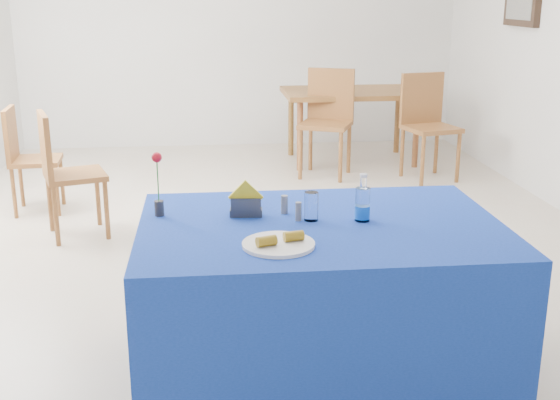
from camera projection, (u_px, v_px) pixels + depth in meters
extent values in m
plane|color=beige|center=(266.00, 246.00, 5.01)|extent=(7.00, 7.00, 0.00)
plane|color=silver|center=(239.00, 23.00, 7.95)|extent=(5.00, 0.00, 5.00)
plane|color=silver|center=(426.00, 186.00, 1.27)|extent=(5.00, 0.00, 5.00)
cylinder|color=white|center=(278.00, 244.00, 2.81)|extent=(0.29, 0.29, 0.01)
cylinder|color=white|center=(311.00, 206.00, 3.11)|extent=(0.06, 0.06, 0.13)
cylinder|color=slate|center=(284.00, 204.00, 3.22)|extent=(0.03, 0.03, 0.08)
cylinder|color=slate|center=(298.00, 211.00, 3.12)|extent=(0.03, 0.03, 0.08)
cube|color=#10309A|center=(319.00, 302.00, 3.20)|extent=(1.60, 1.10, 0.76)
cylinder|color=white|center=(363.00, 204.00, 3.11)|extent=(0.07, 0.07, 0.15)
cylinder|color=blue|center=(362.00, 212.00, 3.12)|extent=(0.07, 0.07, 0.06)
cylinder|color=white|center=(363.00, 183.00, 3.08)|extent=(0.03, 0.03, 0.05)
cylinder|color=white|center=(364.00, 176.00, 3.07)|extent=(0.03, 0.03, 0.01)
cube|color=#333338|center=(246.00, 212.00, 3.18)|extent=(0.15, 0.07, 0.03)
cube|color=#35363A|center=(246.00, 208.00, 3.15)|extent=(0.14, 0.02, 0.09)
cube|color=#36353A|center=(246.00, 205.00, 3.20)|extent=(0.14, 0.02, 0.09)
cube|color=gold|center=(246.00, 197.00, 3.16)|extent=(0.16, 0.02, 0.16)
cylinder|color=#27272C|center=(159.00, 208.00, 3.19)|extent=(0.04, 0.04, 0.07)
cylinder|color=#1B6F25|center=(158.00, 184.00, 3.16)|extent=(0.01, 0.01, 0.22)
sphere|color=red|center=(157.00, 157.00, 3.12)|extent=(0.05, 0.05, 0.05)
cube|color=olive|center=(352.00, 93.00, 7.33)|extent=(1.44, 0.93, 0.05)
cylinder|color=brown|center=(300.00, 136.00, 7.03)|extent=(0.06, 0.06, 0.71)
cylinder|color=brown|center=(416.00, 133.00, 7.16)|extent=(0.06, 0.06, 0.71)
cylinder|color=brown|center=(291.00, 123.00, 7.70)|extent=(0.06, 0.06, 0.71)
cylinder|color=#905B2A|center=(397.00, 121.00, 7.83)|extent=(0.06, 0.06, 0.71)
cylinder|color=brown|center=(300.00, 154.00, 6.72)|extent=(0.04, 0.04, 0.49)
cylinder|color=brown|center=(341.00, 157.00, 6.61)|extent=(0.04, 0.04, 0.49)
cylinder|color=brown|center=(310.00, 146.00, 7.08)|extent=(0.04, 0.04, 0.49)
cylinder|color=brown|center=(349.00, 149.00, 6.97)|extent=(0.04, 0.04, 0.49)
cube|color=brown|center=(325.00, 125.00, 6.77)|extent=(0.60, 0.60, 0.04)
cube|color=brown|center=(331.00, 94.00, 6.88)|extent=(0.44, 0.22, 0.50)
cylinder|color=brown|center=(423.00, 161.00, 6.49)|extent=(0.04, 0.04, 0.48)
cylinder|color=brown|center=(458.00, 158.00, 6.61)|extent=(0.04, 0.04, 0.48)
cylinder|color=brown|center=(402.00, 152.00, 6.83)|extent=(0.04, 0.04, 0.48)
cylinder|color=brown|center=(436.00, 149.00, 6.96)|extent=(0.04, 0.04, 0.48)
cube|color=brown|center=(431.00, 129.00, 6.65)|extent=(0.54, 0.54, 0.04)
cube|color=brown|center=(422.00, 98.00, 6.76)|extent=(0.44, 0.15, 0.49)
cylinder|color=brown|center=(107.00, 210.00, 5.08)|extent=(0.04, 0.04, 0.44)
cylinder|color=brown|center=(98.00, 197.00, 5.39)|extent=(0.04, 0.04, 0.44)
cylinder|color=brown|center=(56.00, 216.00, 4.95)|extent=(0.04, 0.04, 0.44)
cylinder|color=brown|center=(50.00, 203.00, 5.26)|extent=(0.04, 0.04, 0.44)
cube|color=brown|center=(75.00, 175.00, 5.10)|extent=(0.52, 0.52, 0.04)
cube|color=brown|center=(45.00, 145.00, 4.96)|extent=(0.17, 0.41, 0.45)
cylinder|color=brown|center=(57.00, 191.00, 5.62)|extent=(0.03, 0.03, 0.41)
cylinder|color=brown|center=(62.00, 181.00, 5.93)|extent=(0.03, 0.03, 0.41)
cylinder|color=brown|center=(14.00, 193.00, 5.56)|extent=(0.03, 0.03, 0.41)
cylinder|color=brown|center=(21.00, 183.00, 5.87)|extent=(0.03, 0.03, 0.41)
cube|color=brown|center=(36.00, 161.00, 5.68)|extent=(0.41, 0.41, 0.04)
cube|color=brown|center=(10.00, 134.00, 5.59)|extent=(0.06, 0.39, 0.42)
cylinder|color=gold|center=(266.00, 241.00, 2.76)|extent=(0.09, 0.06, 0.04)
cylinder|color=beige|center=(276.00, 240.00, 2.78)|extent=(0.01, 0.03, 0.03)
cylinder|color=gold|center=(294.00, 236.00, 2.82)|extent=(0.09, 0.06, 0.04)
cylinder|color=beige|center=(303.00, 235.00, 2.83)|extent=(0.01, 0.03, 0.03)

